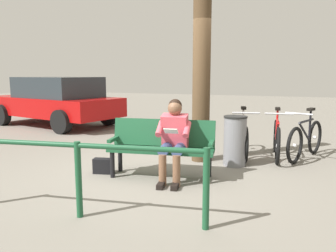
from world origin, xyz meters
name	(u,v)px	position (x,y,z in m)	size (l,w,h in m)	color
ground_plane	(152,173)	(0.00, 0.00, 0.00)	(40.00, 40.00, 0.00)	slate
bench	(162,144)	(-0.20, 0.04, 0.51)	(1.65, 0.72, 0.87)	#194C2D
person_reading	(174,136)	(-0.43, 0.17, 0.66)	(0.53, 0.81, 1.20)	#D84C59
handbag	(103,166)	(0.73, 0.27, 0.12)	(0.30, 0.14, 0.24)	black
tree_trunk	(202,69)	(-0.49, -1.08, 1.66)	(0.32, 0.32, 3.32)	#4C3823
litter_bin	(235,141)	(-1.14, -0.95, 0.43)	(0.40, 0.40, 0.86)	slate
bicycle_green	(306,140)	(-2.28, -1.91, 0.36)	(0.70, 1.59, 0.94)	black
bicycle_silver	(277,139)	(-1.78, -1.79, 0.36)	(0.48, 1.68, 0.94)	black
bicycle_purple	(243,137)	(-1.17, -1.70, 0.36)	(0.54, 1.65, 0.94)	black
railing_fence	(78,166)	(0.08, 1.79, 0.58)	(2.82, 0.49, 0.85)	#194C2D
parked_car	(56,100)	(4.74, -3.59, 0.77)	(4.49, 2.69, 1.47)	#A50C0C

